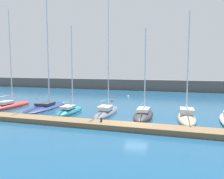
{
  "coord_description": "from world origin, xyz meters",
  "views": [
    {
      "loc": [
        4.7,
        -23.85,
        6.28
      ],
      "look_at": [
        -4.26,
        4.64,
        3.33
      ],
      "focal_mm": 35.73,
      "sensor_mm": 36.0,
      "label": 1
    }
  ],
  "objects_px": {
    "sailboat_teal_third": "(70,111)",
    "mooring_buoy_red": "(112,101)",
    "sailboat_navy_second": "(46,106)",
    "mooring_buoy_white": "(128,97)",
    "sailboat_sand_sixth": "(187,117)",
    "sailboat_charcoal_fifth": "(144,115)",
    "sailboat_slate_fourth": "(107,112)",
    "sailboat_red_nearest": "(10,106)",
    "dock_bollard": "(101,120)"
  },
  "relations": [
    {
      "from": "sailboat_slate_fourth",
      "to": "sailboat_sand_sixth",
      "type": "bearing_deg",
      "value": -94.15
    },
    {
      "from": "sailboat_red_nearest",
      "to": "sailboat_sand_sixth",
      "type": "distance_m",
      "value": 26.13
    },
    {
      "from": "sailboat_red_nearest",
      "to": "sailboat_charcoal_fifth",
      "type": "relative_size",
      "value": 1.34
    },
    {
      "from": "sailboat_navy_second",
      "to": "sailboat_slate_fourth",
      "type": "bearing_deg",
      "value": -98.71
    },
    {
      "from": "sailboat_slate_fourth",
      "to": "sailboat_charcoal_fifth",
      "type": "xyz_separation_m",
      "value": [
        5.17,
        -0.92,
        0.06
      ]
    },
    {
      "from": "sailboat_teal_third",
      "to": "sailboat_sand_sixth",
      "type": "xyz_separation_m",
      "value": [
        15.28,
        0.58,
        0.05
      ]
    },
    {
      "from": "mooring_buoy_red",
      "to": "sailboat_charcoal_fifth",
      "type": "bearing_deg",
      "value": -56.75
    },
    {
      "from": "sailboat_sand_sixth",
      "to": "dock_bollard",
      "type": "height_order",
      "value": "sailboat_sand_sixth"
    },
    {
      "from": "sailboat_teal_third",
      "to": "sailboat_charcoal_fifth",
      "type": "bearing_deg",
      "value": -89.52
    },
    {
      "from": "sailboat_teal_third",
      "to": "sailboat_charcoal_fifth",
      "type": "height_order",
      "value": "sailboat_teal_third"
    },
    {
      "from": "sailboat_charcoal_fifth",
      "to": "dock_bollard",
      "type": "bearing_deg",
      "value": 145.17
    },
    {
      "from": "sailboat_charcoal_fifth",
      "to": "sailboat_sand_sixth",
      "type": "relative_size",
      "value": 0.86
    },
    {
      "from": "sailboat_red_nearest",
      "to": "mooring_buoy_red",
      "type": "relative_size",
      "value": 30.63
    },
    {
      "from": "sailboat_teal_third",
      "to": "sailboat_red_nearest",
      "type": "bearing_deg",
      "value": 85.22
    },
    {
      "from": "sailboat_navy_second",
      "to": "sailboat_sand_sixth",
      "type": "height_order",
      "value": "sailboat_navy_second"
    },
    {
      "from": "sailboat_navy_second",
      "to": "sailboat_sand_sixth",
      "type": "xyz_separation_m",
      "value": [
        20.63,
        -1.72,
        0.05
      ]
    },
    {
      "from": "sailboat_charcoal_fifth",
      "to": "mooring_buoy_white",
      "type": "height_order",
      "value": "sailboat_charcoal_fifth"
    },
    {
      "from": "sailboat_navy_second",
      "to": "sailboat_slate_fourth",
      "type": "height_order",
      "value": "sailboat_navy_second"
    },
    {
      "from": "sailboat_slate_fourth",
      "to": "sailboat_teal_third",
      "type": "bearing_deg",
      "value": 101.02
    },
    {
      "from": "sailboat_navy_second",
      "to": "sailboat_charcoal_fifth",
      "type": "height_order",
      "value": "sailboat_navy_second"
    },
    {
      "from": "sailboat_teal_third",
      "to": "mooring_buoy_red",
      "type": "xyz_separation_m",
      "value": [
        2.25,
        12.24,
        -0.32
      ]
    },
    {
      "from": "sailboat_slate_fourth",
      "to": "mooring_buoy_white",
      "type": "relative_size",
      "value": 32.18
    },
    {
      "from": "sailboat_red_nearest",
      "to": "dock_bollard",
      "type": "distance_m",
      "value": 18.45
    },
    {
      "from": "sailboat_navy_second",
      "to": "sailboat_teal_third",
      "type": "xyz_separation_m",
      "value": [
        5.34,
        -2.3,
        0.01
      ]
    },
    {
      "from": "sailboat_slate_fourth",
      "to": "mooring_buoy_red",
      "type": "height_order",
      "value": "sailboat_slate_fourth"
    },
    {
      "from": "sailboat_teal_third",
      "to": "sailboat_charcoal_fifth",
      "type": "relative_size",
      "value": 1.08
    },
    {
      "from": "sailboat_sand_sixth",
      "to": "mooring_buoy_red",
      "type": "relative_size",
      "value": 26.57
    },
    {
      "from": "mooring_buoy_red",
      "to": "sailboat_navy_second",
      "type": "bearing_deg",
      "value": -127.38
    },
    {
      "from": "sailboat_slate_fourth",
      "to": "sailboat_sand_sixth",
      "type": "distance_m",
      "value": 10.3
    },
    {
      "from": "sailboat_navy_second",
      "to": "mooring_buoy_white",
      "type": "xyz_separation_m",
      "value": [
        8.92,
        17.45,
        -0.31
      ]
    },
    {
      "from": "sailboat_sand_sixth",
      "to": "dock_bollard",
      "type": "relative_size",
      "value": 30.33
    },
    {
      "from": "mooring_buoy_white",
      "to": "sailboat_teal_third",
      "type": "bearing_deg",
      "value": -100.25
    },
    {
      "from": "sailboat_charcoal_fifth",
      "to": "mooring_buoy_white",
      "type": "relative_size",
      "value": 21.36
    },
    {
      "from": "sailboat_navy_second",
      "to": "mooring_buoy_white",
      "type": "distance_m",
      "value": 19.6
    },
    {
      "from": "sailboat_red_nearest",
      "to": "sailboat_slate_fourth",
      "type": "bearing_deg",
      "value": -86.47
    },
    {
      "from": "sailboat_red_nearest",
      "to": "sailboat_teal_third",
      "type": "bearing_deg",
      "value": -91.76
    },
    {
      "from": "mooring_buoy_white",
      "to": "mooring_buoy_red",
      "type": "bearing_deg",
      "value": -99.95
    },
    {
      "from": "mooring_buoy_red",
      "to": "dock_bollard",
      "type": "xyz_separation_m",
      "value": [
        4.3,
        -17.57,
        0.75
      ]
    },
    {
      "from": "mooring_buoy_white",
      "to": "dock_bollard",
      "type": "bearing_deg",
      "value": -83.21
    },
    {
      "from": "sailboat_charcoal_fifth",
      "to": "sailboat_sand_sixth",
      "type": "bearing_deg",
      "value": -87.03
    },
    {
      "from": "sailboat_sand_sixth",
      "to": "mooring_buoy_white",
      "type": "xyz_separation_m",
      "value": [
        -11.71,
        19.18,
        -0.36
      ]
    },
    {
      "from": "sailboat_navy_second",
      "to": "sailboat_teal_third",
      "type": "distance_m",
      "value": 5.82
    },
    {
      "from": "dock_bollard",
      "to": "sailboat_sand_sixth",
      "type": "bearing_deg",
      "value": 34.05
    },
    {
      "from": "sailboat_teal_third",
      "to": "dock_bollard",
      "type": "distance_m",
      "value": 8.46
    },
    {
      "from": "sailboat_red_nearest",
      "to": "mooring_buoy_red",
      "type": "bearing_deg",
      "value": -46.36
    },
    {
      "from": "sailboat_charcoal_fifth",
      "to": "mooring_buoy_white",
      "type": "bearing_deg",
      "value": 17.1
    },
    {
      "from": "sailboat_slate_fourth",
      "to": "dock_bollard",
      "type": "bearing_deg",
      "value": -167.6
    },
    {
      "from": "sailboat_navy_second",
      "to": "mooring_buoy_white",
      "type": "height_order",
      "value": "sailboat_navy_second"
    },
    {
      "from": "sailboat_red_nearest",
      "to": "sailboat_navy_second",
      "type": "height_order",
      "value": "sailboat_navy_second"
    },
    {
      "from": "sailboat_red_nearest",
      "to": "sailboat_teal_third",
      "type": "height_order",
      "value": "sailboat_red_nearest"
    }
  ]
}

